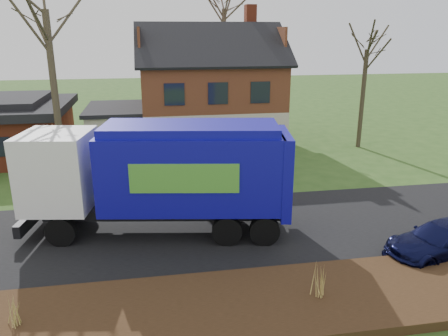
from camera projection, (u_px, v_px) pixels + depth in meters
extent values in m
plane|color=#2A4B19|center=(209.00, 231.00, 17.29)|extent=(120.00, 120.00, 0.00)
cube|color=black|center=(209.00, 230.00, 17.28)|extent=(80.00, 7.00, 0.02)
cube|color=black|center=(235.00, 307.00, 12.26)|extent=(80.00, 3.50, 0.30)
cube|color=beige|center=(210.00, 124.00, 30.36)|extent=(9.00, 7.50, 2.70)
cube|color=#522317|center=(209.00, 84.00, 29.54)|extent=(9.00, 7.50, 2.80)
cube|color=#983A21|center=(250.00, 17.00, 29.65)|extent=(0.70, 0.90, 1.60)
cube|color=beige|center=(118.00, 130.00, 28.91)|extent=(3.50, 5.50, 2.60)
cube|color=black|center=(117.00, 108.00, 28.48)|extent=(3.90, 5.90, 0.24)
cylinder|color=black|center=(61.00, 231.00, 15.97)|extent=(1.15, 0.55, 1.11)
cylinder|color=black|center=(80.00, 208.00, 18.11)|extent=(1.15, 0.55, 1.11)
cylinder|color=black|center=(227.00, 231.00, 16.02)|extent=(1.15, 0.55, 1.11)
cylinder|color=black|center=(226.00, 207.00, 18.15)|extent=(1.15, 0.55, 1.11)
cylinder|color=black|center=(265.00, 231.00, 16.03)|extent=(1.15, 0.55, 1.11)
cylinder|color=black|center=(259.00, 207.00, 18.16)|extent=(1.15, 0.55, 1.11)
cube|color=black|center=(166.00, 210.00, 16.96)|extent=(9.25, 2.74, 0.37)
cube|color=white|center=(59.00, 170.00, 16.43)|extent=(2.85, 3.03, 2.88)
cube|color=black|center=(27.00, 166.00, 16.38)|extent=(0.46, 2.33, 0.96)
cube|color=black|center=(31.00, 218.00, 17.02)|extent=(0.69, 2.67, 0.48)
cube|color=#0F0B8F|center=(191.00, 170.00, 16.47)|extent=(7.06, 3.71, 2.88)
cube|color=#0F0B8F|center=(190.00, 128.00, 15.99)|extent=(6.69, 3.35, 0.32)
cube|color=#0F0B8F|center=(283.00, 172.00, 16.53)|extent=(0.81, 2.74, 3.09)
cube|color=#4C9B33|center=(184.00, 179.00, 15.15)|extent=(3.79, 0.66, 1.07)
cube|color=#4C9B33|center=(189.00, 157.00, 17.73)|extent=(3.79, 0.66, 1.07)
imported|color=#96989D|center=(182.00, 171.00, 21.89)|extent=(5.19, 2.21, 1.66)
imported|color=black|center=(442.00, 240.00, 15.16)|extent=(4.50, 2.50, 1.23)
cylinder|color=#453B29|center=(55.00, 96.00, 22.82)|extent=(0.36, 0.36, 8.60)
cylinder|color=#3D3424|center=(362.00, 100.00, 28.84)|extent=(0.29, 0.29, 6.44)
cylinder|color=#46372A|center=(224.00, 68.00, 36.20)|extent=(0.35, 0.35, 9.26)
cone|color=#9F8F46|center=(16.00, 310.00, 11.20)|extent=(0.04, 0.04, 0.83)
cone|color=#9F8F46|center=(11.00, 311.00, 11.18)|extent=(0.04, 0.04, 0.83)
cone|color=#9F8F46|center=(22.00, 310.00, 11.22)|extent=(0.04, 0.04, 0.83)
cone|color=#9F8F46|center=(18.00, 308.00, 11.31)|extent=(0.04, 0.04, 0.83)
cone|color=#9F8F46|center=(15.00, 313.00, 11.10)|extent=(0.04, 0.04, 0.83)
cone|color=tan|center=(318.00, 280.00, 12.40)|extent=(0.04, 0.04, 1.01)
cone|color=tan|center=(313.00, 280.00, 12.38)|extent=(0.04, 0.04, 1.01)
cone|color=tan|center=(324.00, 279.00, 12.43)|extent=(0.04, 0.04, 1.01)
cone|color=tan|center=(317.00, 277.00, 12.52)|extent=(0.04, 0.04, 1.01)
cone|color=tan|center=(320.00, 282.00, 12.28)|extent=(0.04, 0.04, 1.01)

